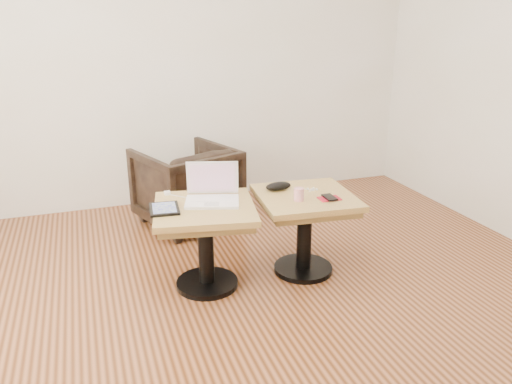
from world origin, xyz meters
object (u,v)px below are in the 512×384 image
object	(u,v)px
side_table_right	(305,214)
striped_cup	(299,194)
side_table_left	(205,226)
laptop	(212,194)
armchair	(186,186)

from	to	relation	value
side_table_right	striped_cup	size ratio (longest dim) A/B	8.09
side_table_left	laptop	xyz separation A→B (m)	(0.07, 0.07, 0.18)
side_table_right	armchair	distance (m)	1.23
side_table_left	laptop	distance (m)	0.21
side_table_left	striped_cup	bearing A→B (deg)	0.12
laptop	armchair	distance (m)	1.03
side_table_left	striped_cup	world-z (taller)	striped_cup
side_table_right	striped_cup	xyz separation A→B (m)	(-0.09, -0.08, 0.18)
side_table_right	laptop	size ratio (longest dim) A/B	1.70
side_table_right	laptop	world-z (taller)	laptop
side_table_right	striped_cup	bearing A→B (deg)	-130.54
striped_cup	armchair	bearing A→B (deg)	112.22
striped_cup	armchair	xyz separation A→B (m)	(-0.48, 1.17, -0.26)
laptop	armchair	size ratio (longest dim) A/B	0.54
side_table_right	laptop	xyz separation A→B (m)	(-0.60, 0.09, 0.18)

